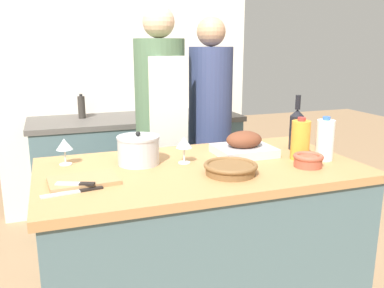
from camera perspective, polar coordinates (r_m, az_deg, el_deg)
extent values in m
cube|color=#4C666B|center=(2.17, 1.15, -15.26)|extent=(1.50, 0.81, 0.88)
cube|color=#B27F4C|center=(1.99, 1.21, -3.62)|extent=(1.55, 0.84, 0.04)
cube|color=#4C666B|center=(3.49, -7.49, -3.91)|extent=(1.66, 0.58, 0.87)
cube|color=#56514C|center=(3.38, -7.73, 3.48)|extent=(1.71, 0.60, 0.04)
cube|color=silver|center=(3.68, -9.08, 10.28)|extent=(2.21, 0.10, 2.55)
cube|color=#BCBCC1|center=(2.19, 7.27, -0.92)|extent=(0.30, 0.26, 0.04)
ellipsoid|color=brown|center=(2.17, 7.32, 0.61)|extent=(0.20, 0.15, 0.09)
cylinder|color=brown|center=(1.85, 5.43, -3.63)|extent=(0.23, 0.23, 0.04)
torus|color=brown|center=(1.85, 5.45, -3.00)|extent=(0.25, 0.25, 0.02)
cube|color=#AD7F51|center=(1.80, -15.02, -4.98)|extent=(0.30, 0.21, 0.02)
cylinder|color=#B7B7BC|center=(2.01, -7.52, -1.02)|extent=(0.20, 0.20, 0.13)
cylinder|color=#B7B7BC|center=(1.99, -7.58, 0.93)|extent=(0.21, 0.21, 0.01)
sphere|color=black|center=(1.99, -7.60, 1.43)|extent=(0.02, 0.02, 0.02)
cylinder|color=#A84C38|center=(2.04, 15.97, -2.40)|extent=(0.13, 0.13, 0.05)
torus|color=#A84C38|center=(2.03, 16.02, -1.71)|extent=(0.14, 0.14, 0.02)
cylinder|color=orange|center=(2.14, 14.96, 0.53)|extent=(0.09, 0.09, 0.20)
cylinder|color=red|center=(2.12, 15.14, 3.38)|extent=(0.04, 0.04, 0.02)
cylinder|color=white|center=(2.16, 18.15, 0.52)|extent=(0.09, 0.09, 0.21)
cylinder|color=#3360B2|center=(2.14, 18.37, 3.43)|extent=(0.04, 0.04, 0.02)
cylinder|color=black|center=(2.34, 14.40, 1.55)|extent=(0.08, 0.08, 0.19)
cone|color=black|center=(2.32, 14.57, 4.28)|extent=(0.08, 0.08, 0.04)
cylinder|color=black|center=(2.31, 14.65, 5.69)|extent=(0.03, 0.03, 0.08)
cylinder|color=silver|center=(2.09, -17.30, -2.71)|extent=(0.06, 0.06, 0.00)
cylinder|color=silver|center=(2.08, -17.37, -1.71)|extent=(0.01, 0.01, 0.07)
cone|color=silver|center=(2.07, -17.50, -0.01)|extent=(0.08, 0.08, 0.05)
cylinder|color=silver|center=(2.02, -1.11, -2.63)|extent=(0.06, 0.06, 0.00)
cylinder|color=silver|center=(2.01, -1.11, -1.55)|extent=(0.01, 0.01, 0.08)
cone|color=silver|center=(2.00, -1.12, 0.25)|extent=(0.08, 0.08, 0.05)
cube|color=#B7B7BC|center=(1.69, -18.00, -6.70)|extent=(0.15, 0.05, 0.01)
cube|color=black|center=(1.71, -13.95, -6.15)|extent=(0.10, 0.04, 0.01)
cube|color=#B7B7BC|center=(1.74, -17.04, -5.33)|extent=(0.10, 0.07, 0.01)
cube|color=black|center=(1.72, -14.51, -5.44)|extent=(0.07, 0.05, 0.01)
cylinder|color=maroon|center=(3.41, -5.90, 5.14)|extent=(0.06, 0.06, 0.14)
cylinder|color=black|center=(3.40, -5.93, 6.44)|extent=(0.03, 0.03, 0.02)
cylinder|color=#332D28|center=(3.38, -15.24, 5.00)|extent=(0.06, 0.06, 0.18)
cylinder|color=black|center=(3.37, -15.34, 6.63)|extent=(0.02, 0.02, 0.02)
cylinder|color=maroon|center=(3.46, -15.24, 4.99)|extent=(0.05, 0.05, 0.15)
cylinder|color=black|center=(3.45, -15.33, 6.40)|extent=(0.02, 0.02, 0.02)
cube|color=beige|center=(2.86, -4.23, -8.31)|extent=(0.28, 0.20, 0.83)
cylinder|color=#4C6B4C|center=(2.67, -4.52, 7.07)|extent=(0.33, 0.33, 0.69)
sphere|color=#DBAD89|center=(2.65, -4.71, 16.72)|extent=(0.20, 0.20, 0.20)
cube|color=silver|center=(2.56, -3.21, 2.30)|extent=(0.25, 0.04, 0.88)
cube|color=beige|center=(3.01, 2.46, -7.37)|extent=(0.27, 0.20, 0.81)
cylinder|color=navy|center=(2.83, 2.61, 6.68)|extent=(0.30, 0.30, 0.67)
sphere|color=tan|center=(2.81, 2.71, 15.47)|extent=(0.19, 0.19, 0.19)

